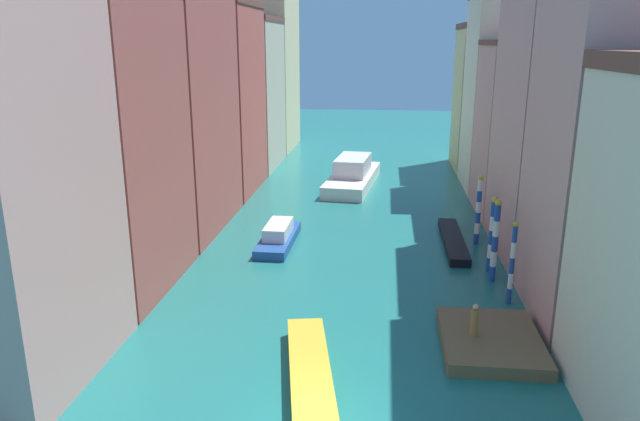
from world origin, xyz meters
name	(u,v)px	position (x,y,z in m)	size (l,w,h in m)	color
ground_plane	(355,224)	(0.00, 24.50, 0.00)	(154.00, 154.00, 0.00)	#1E6B66
building_left_1	(93,141)	(-13.35, 11.63, 8.13)	(7.81, 9.63, 16.24)	#B25147
building_left_2	(165,99)	(-13.35, 22.58, 9.36)	(7.81, 11.98, 18.70)	#B25147
building_left_3	(212,98)	(-13.35, 34.13, 8.32)	(7.81, 10.48, 16.61)	#B25147
building_left_4	(242,93)	(-13.35, 45.22, 7.87)	(7.81, 11.10, 15.73)	#BCB299
building_left_5	(263,66)	(-13.35, 56.82, 10.24)	(7.81, 11.76, 20.46)	beige
building_right_1	(631,138)	(13.35, 10.54, 8.96)	(7.81, 8.50, 17.89)	tan
building_right_2	(569,123)	(13.35, 19.93, 8.42)	(7.81, 10.14, 16.81)	tan
building_right_3	(531,129)	(13.35, 29.19, 6.68)	(7.81, 8.26, 13.35)	tan
building_right_4	(512,93)	(13.35, 37.64, 8.74)	(7.81, 8.48, 17.46)	beige
building_right_5	(494,98)	(13.35, 46.52, 7.52)	(7.81, 8.49, 15.02)	#DBB77A
waterfront_dock	(491,341)	(7.05, 6.57, 0.29)	(4.35, 5.59, 0.58)	brown
person_on_dock	(475,321)	(6.25, 6.44, 1.29)	(0.36, 0.36, 1.53)	olive
mooring_pole_0	(512,263)	(8.76, 11.36, 2.28)	(0.28, 0.28, 4.48)	#1E479E
mooring_pole_1	(495,240)	(8.41, 14.38, 2.48)	(0.38, 0.38, 4.84)	#1E479E
mooring_pole_2	(492,234)	(8.49, 15.87, 2.37)	(0.39, 0.39, 4.62)	#1E479E
mooring_pole_3	(478,209)	(8.44, 20.86, 2.44)	(0.36, 0.36, 4.76)	#1E479E
mooring_pole_4	(478,209)	(8.59, 22.05, 2.14)	(0.29, 0.29, 4.20)	#1E479E
vaporetto_white	(353,175)	(-0.83, 36.80, 1.03)	(5.05, 12.64, 2.78)	white
gondola_black	(453,241)	(6.87, 20.54, 0.27)	(1.32, 8.72, 0.54)	black
motorboat_0	(278,236)	(-4.90, 19.37, 0.56)	(2.14, 6.81, 1.47)	#234C93
motorboat_1	(310,371)	(-0.70, 2.97, 0.40)	(3.00, 8.01, 0.80)	gold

